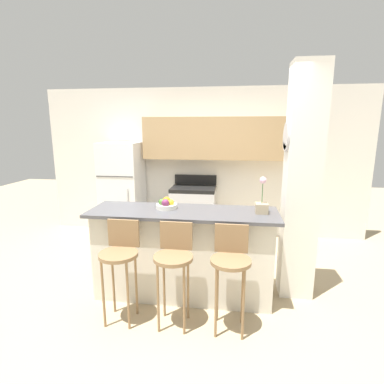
% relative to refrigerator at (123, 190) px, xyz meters
% --- Properties ---
extents(ground_plane, '(14.00, 14.00, 0.00)m').
position_rel_refrigerator_xyz_m(ground_plane, '(1.35, -1.75, -0.82)').
color(ground_plane, tan).
extents(wall_back, '(5.60, 0.38, 2.55)m').
position_rel_refrigerator_xyz_m(wall_back, '(1.48, 0.30, 0.63)').
color(wall_back, white).
rests_on(wall_back, ground_plane).
extents(pillar_right, '(0.38, 0.32, 2.55)m').
position_rel_refrigerator_xyz_m(pillar_right, '(2.62, -1.52, 0.46)').
color(pillar_right, white).
rests_on(pillar_right, ground_plane).
extents(counter_bar, '(2.05, 0.63, 1.00)m').
position_rel_refrigerator_xyz_m(counter_bar, '(1.35, -1.75, -0.32)').
color(counter_bar, silver).
rests_on(counter_bar, ground_plane).
extents(refrigerator, '(0.65, 0.66, 1.64)m').
position_rel_refrigerator_xyz_m(refrigerator, '(0.00, 0.00, 0.00)').
color(refrigerator, white).
rests_on(refrigerator, ground_plane).
extents(stove_range, '(0.73, 0.59, 1.07)m').
position_rel_refrigerator_xyz_m(stove_range, '(1.23, 0.04, -0.36)').
color(stove_range, silver).
rests_on(stove_range, ground_plane).
extents(bar_stool_left, '(0.37, 0.37, 1.00)m').
position_rel_refrigerator_xyz_m(bar_stool_left, '(0.82, -2.26, -0.15)').
color(bar_stool_left, olive).
rests_on(bar_stool_left, ground_plane).
extents(bar_stool_mid, '(0.37, 0.37, 1.00)m').
position_rel_refrigerator_xyz_m(bar_stool_mid, '(1.35, -2.26, -0.15)').
color(bar_stool_mid, olive).
rests_on(bar_stool_mid, ground_plane).
extents(bar_stool_right, '(0.37, 0.37, 1.00)m').
position_rel_refrigerator_xyz_m(bar_stool_right, '(1.88, -2.26, -0.15)').
color(bar_stool_right, olive).
rests_on(bar_stool_right, ground_plane).
extents(orchid_vase, '(0.13, 0.13, 0.39)m').
position_rel_refrigerator_xyz_m(orchid_vase, '(2.19, -1.73, 0.28)').
color(orchid_vase, tan).
rests_on(orchid_vase, counter_bar).
extents(fruit_bowl, '(0.23, 0.23, 0.12)m').
position_rel_refrigerator_xyz_m(fruit_bowl, '(1.15, -1.69, 0.23)').
color(fruit_bowl, silver).
rests_on(fruit_bowl, counter_bar).
extents(trash_bin, '(0.28, 0.28, 0.38)m').
position_rel_refrigerator_xyz_m(trash_bin, '(0.55, -0.22, -0.63)').
color(trash_bin, black).
rests_on(trash_bin, ground_plane).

